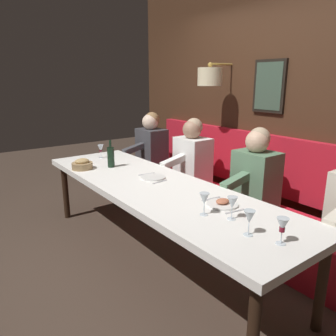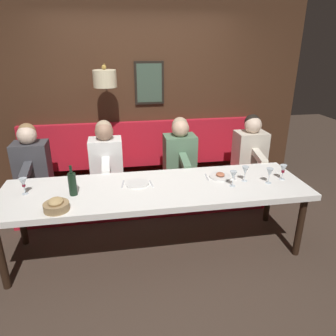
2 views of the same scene
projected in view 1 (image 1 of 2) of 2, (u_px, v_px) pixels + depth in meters
name	position (u px, v px, depth m)	size (l,w,h in m)	color
ground_plane	(156.00, 257.00, 3.17)	(12.00, 12.00, 0.00)	#423328
dining_table	(155.00, 191.00, 2.99)	(0.90, 3.09, 0.74)	white
banquette_bench	(221.00, 214.00, 3.63)	(0.52, 3.29, 0.45)	red
back_wall_panel	(262.00, 108.00, 3.66)	(0.59, 4.49, 2.90)	#422819
diner_near	(256.00, 171.00, 3.13)	(0.60, 0.40, 0.79)	#567A5B
diner_middle	(192.00, 154.00, 3.86)	(0.60, 0.40, 0.79)	white
diner_far	(151.00, 143.00, 4.53)	(0.60, 0.40, 0.79)	#3D3D42
place_setting_0	(153.00, 177.00, 3.18)	(0.24, 0.33, 0.01)	white
place_setting_1	(222.00, 203.00, 2.49)	(0.24, 0.33, 0.05)	white
wine_glass_0	(101.00, 149.00, 3.97)	(0.07, 0.07, 0.16)	silver
wine_glass_1	(232.00, 203.00, 2.22)	(0.07, 0.07, 0.16)	silver
wine_glass_2	(282.00, 226.00, 1.88)	(0.07, 0.07, 0.16)	silver
wine_glass_3	(249.00, 218.00, 1.99)	(0.07, 0.07, 0.16)	silver
wine_glass_4	(204.00, 199.00, 2.29)	(0.07, 0.07, 0.16)	silver
wine_bottle	(111.00, 157.00, 3.55)	(0.08, 0.08, 0.30)	black
bread_bowl	(82.00, 165.00, 3.49)	(0.22, 0.22, 0.12)	#9E7F56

